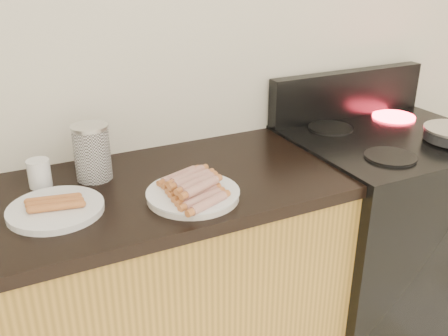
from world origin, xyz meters
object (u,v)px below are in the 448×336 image
stove (378,235)px  side_plate (56,209)px  mug (39,173)px  canister (92,152)px  main_plate (193,195)px

stove → side_plate: (-1.28, -0.03, 0.45)m
side_plate → mug: (-0.01, 0.20, 0.03)m
side_plate → canister: canister is taller
main_plate → mug: mug is taller
main_plate → stove: bearing=7.9°
main_plate → mug: bearing=143.9°
side_plate → stove: bearing=1.5°
stove → mug: bearing=172.8°
main_plate → canister: bearing=130.2°
main_plate → canister: (-0.23, 0.27, 0.08)m
mug → main_plate: bearing=-36.1°
stove → canister: (-1.13, 0.15, 0.54)m
canister → side_plate: bearing=-130.2°
stove → side_plate: 1.36m
side_plate → canister: (0.15, 0.18, 0.08)m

